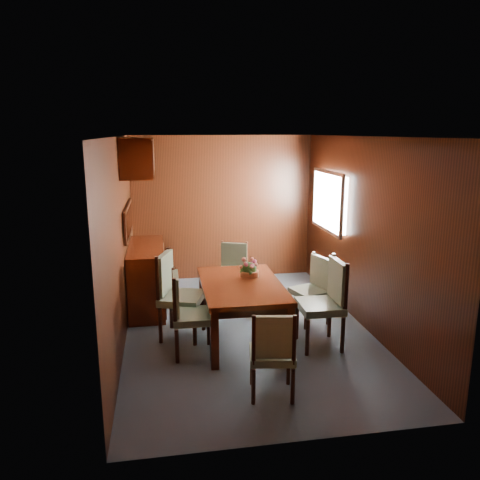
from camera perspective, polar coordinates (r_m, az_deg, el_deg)
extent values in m
plane|color=#404D57|center=(6.06, 0.83, -10.81)|extent=(4.50, 4.50, 0.00)
cube|color=black|center=(5.61, -14.37, -0.25)|extent=(0.02, 4.50, 2.40)
cube|color=black|center=(6.13, 14.78, 0.83)|extent=(0.02, 4.50, 2.40)
cube|color=black|center=(7.87, -2.14, 3.90)|extent=(3.00, 0.02, 2.40)
cube|color=black|center=(3.58, 7.50, -7.54)|extent=(3.00, 0.02, 2.40)
cube|color=black|center=(5.54, 0.91, 12.51)|extent=(3.00, 4.50, 0.02)
cube|color=white|center=(7.08, 11.11, 4.68)|extent=(0.14, 1.10, 0.80)
cube|color=#B2B2B7|center=(7.06, 10.58, 4.67)|extent=(0.04, 1.20, 0.90)
cube|color=black|center=(6.57, -13.49, 2.42)|extent=(0.03, 1.36, 0.41)
cube|color=silver|center=(6.57, -13.33, 2.43)|extent=(0.01, 1.30, 0.35)
cube|color=#391207|center=(6.46, -12.37, 9.90)|extent=(0.40, 1.40, 0.50)
cube|color=#391207|center=(6.76, -11.25, -4.44)|extent=(0.48, 1.40, 0.90)
cube|color=#391207|center=(5.02, -3.12, -12.09)|extent=(0.08, 0.08, 0.65)
cube|color=#391207|center=(5.16, 6.07, -11.39)|extent=(0.08, 0.08, 0.65)
cube|color=#391207|center=(6.28, -4.60, -6.80)|extent=(0.08, 0.08, 0.65)
cube|color=#391207|center=(6.40, 2.72, -6.39)|extent=(0.08, 0.08, 0.65)
cube|color=black|center=(5.60, 0.18, -6.28)|extent=(0.83, 1.39, 0.09)
cube|color=#391207|center=(5.57, 0.18, -5.56)|extent=(0.94, 1.50, 0.06)
cylinder|color=black|center=(5.58, -7.78, -10.96)|extent=(0.04, 0.04, 0.39)
cylinder|color=black|center=(5.22, -7.69, -12.72)|extent=(0.04, 0.04, 0.39)
cylinder|color=black|center=(5.59, -3.85, -10.79)|extent=(0.04, 0.04, 0.39)
cylinder|color=black|center=(5.24, -3.47, -12.54)|extent=(0.04, 0.04, 0.39)
cube|color=slate|center=(5.30, -5.76, -9.25)|extent=(0.44, 0.46, 0.08)
cylinder|color=black|center=(5.39, -8.06, -6.00)|extent=(0.04, 0.04, 0.52)
cylinder|color=black|center=(5.02, -7.98, -7.47)|extent=(0.04, 0.04, 0.52)
cube|color=slate|center=(5.20, -7.81, -6.50)|extent=(0.07, 0.42, 0.44)
cylinder|color=black|center=(6.08, -8.38, -8.69)|extent=(0.05, 0.05, 0.43)
cylinder|color=black|center=(5.70, -9.68, -10.28)|extent=(0.05, 0.05, 0.43)
cylinder|color=black|center=(5.98, -4.51, -8.98)|extent=(0.05, 0.05, 0.43)
cylinder|color=black|center=(5.59, -5.55, -10.64)|extent=(0.05, 0.05, 0.43)
cube|color=slate|center=(5.73, -7.11, -7.04)|extent=(0.62, 0.63, 0.09)
cylinder|color=black|center=(5.90, -8.67, -3.57)|extent=(0.05, 0.05, 0.57)
cylinder|color=black|center=(5.50, -10.02, -4.86)|extent=(0.05, 0.05, 0.57)
cube|color=slate|center=(5.69, -9.12, -4.00)|extent=(0.21, 0.46, 0.48)
cylinder|color=black|center=(5.51, 12.40, -11.27)|extent=(0.05, 0.05, 0.42)
cylinder|color=black|center=(5.88, 10.87, -9.59)|extent=(0.05, 0.05, 0.42)
cylinder|color=black|center=(5.38, 8.22, -11.70)|extent=(0.05, 0.05, 0.42)
cylinder|color=black|center=(5.76, 6.94, -9.94)|extent=(0.05, 0.05, 0.42)
cube|color=slate|center=(5.52, 9.71, -7.97)|extent=(0.48, 0.51, 0.09)
cylinder|color=black|center=(5.31, 12.81, -5.75)|extent=(0.05, 0.05, 0.56)
cylinder|color=black|center=(5.69, 11.21, -4.38)|extent=(0.05, 0.05, 0.56)
cube|color=slate|center=(5.49, 11.78, -4.84)|extent=(0.07, 0.46, 0.48)
cylinder|color=black|center=(6.24, 10.68, -8.53)|extent=(0.04, 0.04, 0.36)
cylinder|color=black|center=(6.52, 8.72, -7.52)|extent=(0.04, 0.04, 0.36)
cylinder|color=black|center=(6.05, 8.01, -9.15)|extent=(0.04, 0.04, 0.36)
cylinder|color=black|center=(6.33, 6.11, -8.06)|extent=(0.04, 0.04, 0.36)
cube|color=slate|center=(6.20, 8.45, -6.29)|extent=(0.51, 0.52, 0.07)
cylinder|color=black|center=(6.09, 10.93, -4.38)|extent=(0.04, 0.04, 0.48)
cylinder|color=black|center=(6.37, 8.93, -3.52)|extent=(0.04, 0.04, 0.48)
cube|color=slate|center=(6.22, 9.78, -3.81)|extent=(0.17, 0.38, 0.40)
cylinder|color=black|center=(4.49, 1.64, -17.43)|extent=(0.04, 0.04, 0.35)
cylinder|color=black|center=(4.52, 6.45, -17.30)|extent=(0.04, 0.04, 0.35)
cylinder|color=black|center=(4.79, 1.47, -15.34)|extent=(0.04, 0.04, 0.35)
cylinder|color=black|center=(4.82, 5.93, -15.24)|extent=(0.04, 0.04, 0.35)
cube|color=slate|center=(4.54, 3.92, -13.77)|extent=(0.47, 0.46, 0.07)
cylinder|color=black|center=(4.26, 1.69, -12.08)|extent=(0.04, 0.04, 0.47)
cylinder|color=black|center=(4.29, 6.63, -11.99)|extent=(0.04, 0.04, 0.47)
cube|color=slate|center=(4.28, 4.15, -11.72)|extent=(0.38, 0.11, 0.40)
cylinder|color=black|center=(6.99, 0.80, -5.92)|extent=(0.04, 0.04, 0.36)
cylinder|color=black|center=(7.06, -2.15, -5.74)|extent=(0.04, 0.04, 0.36)
cylinder|color=black|center=(6.67, 0.31, -6.87)|extent=(0.04, 0.04, 0.36)
cylinder|color=black|center=(6.74, -2.78, -6.68)|extent=(0.04, 0.04, 0.36)
cube|color=slate|center=(6.79, -0.96, -4.44)|extent=(0.53, 0.52, 0.07)
cylinder|color=black|center=(6.86, 0.82, -2.17)|extent=(0.04, 0.04, 0.48)
cylinder|color=black|center=(6.93, -2.16, -2.03)|extent=(0.04, 0.04, 0.48)
cube|color=slate|center=(6.87, -0.71, -2.00)|extent=(0.38, 0.18, 0.40)
cylinder|color=#C36B3B|center=(5.81, 1.14, -4.10)|extent=(0.23, 0.23, 0.07)
sphere|color=#264A18|center=(5.80, 1.15, -3.59)|extent=(0.18, 0.18, 0.18)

